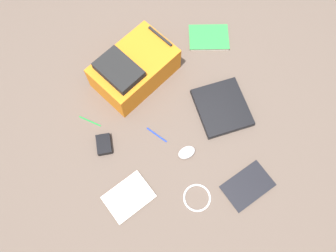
{
  "coord_description": "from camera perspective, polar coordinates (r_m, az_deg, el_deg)",
  "views": [
    {
      "loc": [
        0.7,
        -0.23,
        1.78
      ],
      "look_at": [
        0.05,
        -0.01,
        0.02
      ],
      "focal_mm": 36.95,
      "sensor_mm": 36.0,
      "label": 1
    }
  ],
  "objects": [
    {
      "name": "pen_black",
      "position": [
        1.97,
        -12.76,
        0.81
      ],
      "size": [
        0.1,
        0.1,
        0.01
      ],
      "primitive_type": "cylinder",
      "rotation": [
        1.57,
        0.0,
        5.53
      ],
      "color": "#198C33",
      "rests_on": "ground_plane"
    },
    {
      "name": "cable_coil",
      "position": [
        1.81,
        4.81,
        -11.71
      ],
      "size": [
        0.14,
        0.14,
        0.01
      ],
      "primitive_type": "torus",
      "color": "silver",
      "rests_on": "ground_plane"
    },
    {
      "name": "ground_plane",
      "position": [
        1.93,
        -0.24,
        1.06
      ],
      "size": [
        3.72,
        3.72,
        0.0
      ],
      "primitive_type": "plane",
      "color": "brown"
    },
    {
      "name": "book_red",
      "position": [
        2.2,
        6.73,
        14.28
      ],
      "size": [
        0.24,
        0.28,
        0.02
      ],
      "color": "silver",
      "rests_on": "ground_plane"
    },
    {
      "name": "laptop",
      "position": [
        1.96,
        8.9,
        3.06
      ],
      "size": [
        0.31,
        0.28,
        0.03
      ],
      "color": "black",
      "rests_on": "ground_plane"
    },
    {
      "name": "pen_blue",
      "position": [
        1.89,
        -1.86,
        -1.44
      ],
      "size": [
        0.12,
        0.08,
        0.01
      ],
      "primitive_type": "cylinder",
      "rotation": [
        1.57,
        0.0,
        5.32
      ],
      "color": "#1933B2",
      "rests_on": "ground_plane"
    },
    {
      "name": "power_brick",
      "position": [
        1.89,
        -10.51,
        -3.01
      ],
      "size": [
        0.12,
        0.09,
        0.04
      ],
      "primitive_type": "cube",
      "rotation": [
        0.0,
        0.0,
        1.42
      ],
      "color": "black",
      "rests_on": "ground_plane"
    },
    {
      "name": "book_blue",
      "position": [
        1.85,
        12.97,
        -9.63
      ],
      "size": [
        0.23,
        0.29,
        0.02
      ],
      "color": "silver",
      "rests_on": "ground_plane"
    },
    {
      "name": "backpack",
      "position": [
        1.97,
        -5.7,
        9.39
      ],
      "size": [
        0.47,
        0.54,
        0.22
      ],
      "color": "orange",
      "rests_on": "ground_plane"
    },
    {
      "name": "book_comic",
      "position": [
        1.81,
        -6.51,
        -11.55
      ],
      "size": [
        0.24,
        0.28,
        0.01
      ],
      "color": "silver",
      "rests_on": "ground_plane"
    },
    {
      "name": "computer_mouse",
      "position": [
        1.85,
        3.09,
        -4.37
      ],
      "size": [
        0.08,
        0.1,
        0.03
      ],
      "primitive_type": "ellipsoid",
      "rotation": [
        0.0,
        0.0,
        0.17
      ],
      "color": "silver",
      "rests_on": "ground_plane"
    }
  ]
}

